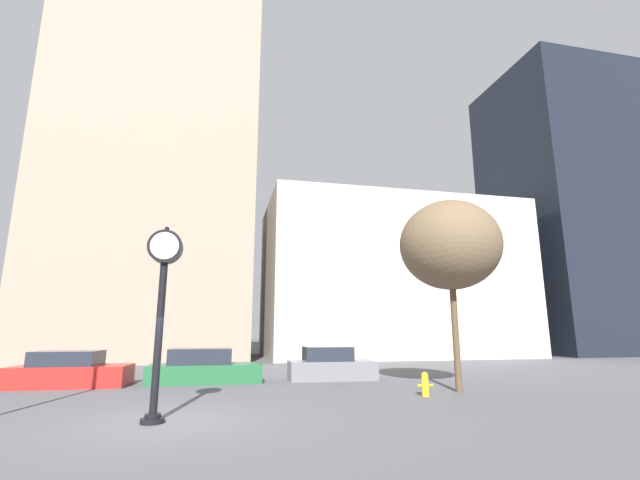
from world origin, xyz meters
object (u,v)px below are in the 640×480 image
object	(u,v)px
fire_hydrant_far	(425,384)
car_red	(71,372)
car_grey	(331,366)
bare_tree	(450,245)
car_green	(204,368)
street_clock	(162,287)

from	to	relation	value
fire_hydrant_far	car_red	bearing A→B (deg)	156.97
car_red	car_grey	xyz separation A→B (m)	(10.63, 0.14, 0.03)
car_grey	fire_hydrant_far	size ratio (longest dim) A/B	4.98
car_red	bare_tree	xyz separation A→B (m)	(14.20, -4.64, 4.80)
car_grey	fire_hydrant_far	world-z (taller)	car_grey
car_green	car_grey	size ratio (longest dim) A/B	1.20
car_green	fire_hydrant_far	bearing A→B (deg)	-35.77
car_grey	car_green	bearing A→B (deg)	-177.96
street_clock	car_red	size ratio (longest dim) A/B	1.11
bare_tree	car_grey	bearing A→B (deg)	126.76
car_red	fire_hydrant_far	bearing A→B (deg)	-19.84
car_green	fire_hydrant_far	xyz separation A→B (m)	(7.45, -5.51, -0.19)
car_red	fire_hydrant_far	world-z (taller)	car_red
street_clock	car_green	world-z (taller)	street_clock
car_grey	bare_tree	xyz separation A→B (m)	(3.57, -4.79, 4.78)
car_red	car_grey	bearing A→B (deg)	3.96
street_clock	car_grey	world-z (taller)	street_clock
car_grey	street_clock	bearing A→B (deg)	-126.42
car_green	fire_hydrant_far	world-z (taller)	car_green
car_green	bare_tree	size ratio (longest dim) A/B	0.66
street_clock	fire_hydrant_far	xyz separation A→B (m)	(8.31, 2.46, -2.85)
car_red	car_green	bearing A→B (deg)	5.17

